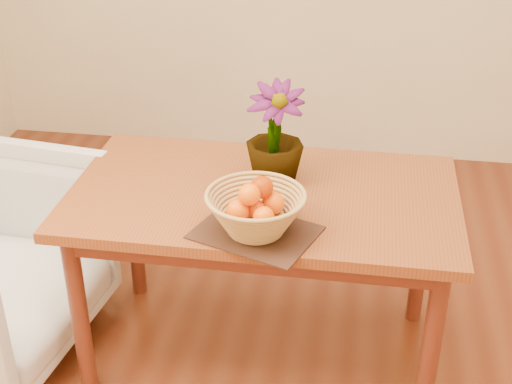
# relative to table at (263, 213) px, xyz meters

# --- Properties ---
(table) EXTENTS (1.40, 0.80, 0.75)m
(table) POSITION_rel_table_xyz_m (0.00, 0.00, 0.00)
(table) COLOR brown
(table) RESTS_ON floor
(placemat) EXTENTS (0.45, 0.39, 0.01)m
(placemat) POSITION_rel_table_xyz_m (0.02, -0.28, 0.09)
(placemat) COLOR #321C12
(placemat) RESTS_ON table
(wicker_basket) EXTENTS (0.33, 0.33, 0.13)m
(wicker_basket) POSITION_rel_table_xyz_m (0.02, -0.28, 0.16)
(wicker_basket) COLOR tan
(wicker_basket) RESTS_ON placemat
(orange_pile) EXTENTS (0.18, 0.17, 0.13)m
(orange_pile) POSITION_rel_table_xyz_m (0.02, -0.28, 0.21)
(orange_pile) COLOR #FF6004
(orange_pile) RESTS_ON wicker_basket
(potted_plant) EXTENTS (0.22, 0.22, 0.38)m
(potted_plant) POSITION_rel_table_xyz_m (0.03, 0.09, 0.28)
(potted_plant) COLOR #183F12
(potted_plant) RESTS_ON table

